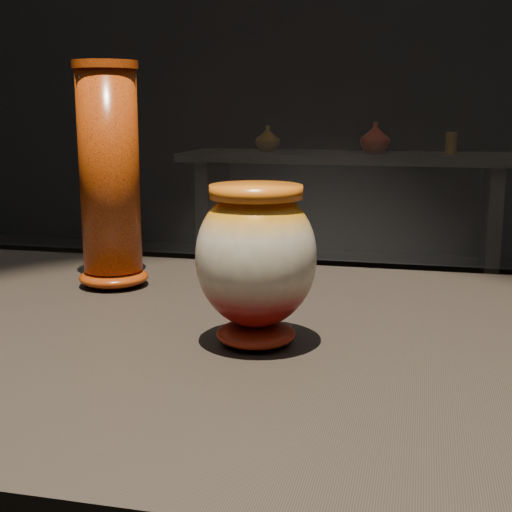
{
  "coord_description": "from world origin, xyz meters",
  "views": [
    {
      "loc": [
        0.22,
        -0.82,
        1.17
      ],
      "look_at": [
        0.04,
        -0.04,
        1.01
      ],
      "focal_mm": 50.0,
      "sensor_mm": 36.0,
      "label": 1
    }
  ],
  "objects": [
    {
      "name": "tall_vase",
      "position": [
        -0.24,
        0.18,
        1.06
      ],
      "size": [
        0.12,
        0.12,
        0.34
      ],
      "rotation": [
        0.0,
        0.0,
        -0.1
      ],
      "color": "#BC4A0C",
      "rests_on": "display_plinth"
    },
    {
      "name": "back_shelf",
      "position": [
        -0.23,
        3.52,
        0.64
      ],
      "size": [
        2.0,
        0.6,
        0.9
      ],
      "color": "black",
      "rests_on": "ground"
    },
    {
      "name": "back_vase_left",
      "position": [
        -0.73,
        3.55,
        0.98
      ],
      "size": [
        0.2,
        0.2,
        0.16
      ],
      "primitive_type": "imported",
      "rotation": [
        0.0,
        0.0,
        4.33
      ],
      "color": "brown",
      "rests_on": "back_shelf"
    },
    {
      "name": "main_vase",
      "position": [
        0.04,
        -0.04,
        1.0
      ],
      "size": [
        0.15,
        0.15,
        0.19
      ],
      "rotation": [
        0.0,
        0.0,
        0.07
      ],
      "color": "#6D0C09",
      "rests_on": "display_plinth"
    },
    {
      "name": "back_vase_mid",
      "position": [
        -0.07,
        3.52,
        0.99
      ],
      "size": [
        0.25,
        0.25,
        0.18
      ],
      "primitive_type": "imported",
      "rotation": [
        0.0,
        0.0,
        3.85
      ],
      "color": "#6D0C09",
      "rests_on": "back_shelf"
    },
    {
      "name": "back_vase_right",
      "position": [
        0.37,
        3.54,
        0.96
      ],
      "size": [
        0.06,
        0.06,
        0.13
      ],
      "primitive_type": "cylinder",
      "color": "brown",
      "rests_on": "back_shelf"
    }
  ]
}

